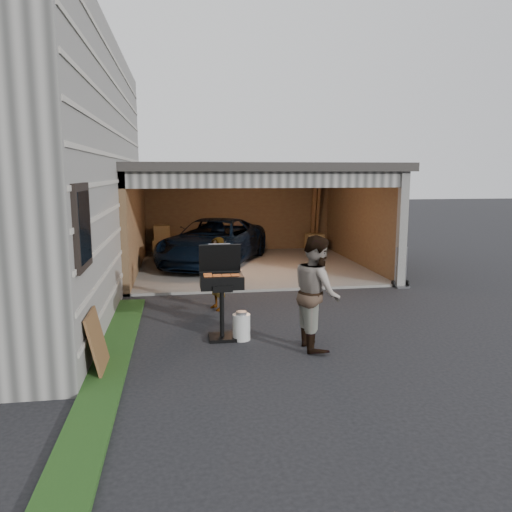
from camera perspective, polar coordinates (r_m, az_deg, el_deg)
The scene contains 10 objects.
ground at distance 7.95m, azimuth 0.76°, elevation -10.17°, with size 80.00×80.00×0.00m, color black.
groundcover_strip at distance 6.98m, azimuth -16.82°, elevation -13.21°, with size 0.50×8.00×0.06m, color #193814.
garage at distance 14.34m, azimuth -0.72°, elevation 6.30°, with size 6.80×6.30×2.90m.
minivan at distance 14.46m, azimuth -4.86°, elevation 1.43°, with size 2.15×4.66×1.29m, color black.
woman at distance 9.81m, azimuth -4.46°, elevation -2.03°, with size 0.52×0.34×1.44m, color silver.
man at distance 7.68m, azimuth 6.94°, elevation -4.13°, with size 0.85×0.66×1.75m, color #3D2A18.
bbq_grill at distance 8.05m, azimuth -3.98°, elevation -3.24°, with size 0.68×0.60×1.52m.
propane_tank at distance 8.14m, azimuth -1.68°, elevation -8.12°, with size 0.28×0.28×0.43m, color silver.
plywood_panel at distance 7.15m, azimuth -17.66°, elevation -9.39°, with size 0.04×0.76×0.85m, color #54391D.
hand_truck at distance 12.26m, azimuth 16.26°, elevation -2.60°, with size 0.39×0.28×0.95m.
Camera 1 is at (-1.24, -7.38, 2.68)m, focal length 35.00 mm.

